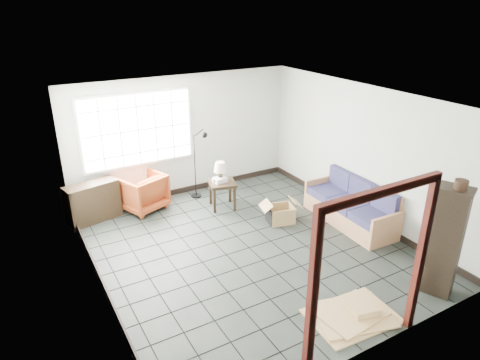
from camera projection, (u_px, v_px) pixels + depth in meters
ground at (249, 248)px, 7.47m from camera, size 5.50×5.50×0.00m
room_shell at (249, 157)px, 6.84m from camera, size 5.02×5.52×2.61m
window_panel at (138, 130)px, 8.55m from camera, size 2.32×0.08×1.52m
doorway_trim at (374, 254)px, 4.77m from camera, size 1.80×0.08×2.20m
futon_sofa at (352, 207)px, 8.22m from camera, size 0.81×1.98×0.86m
armchair at (142, 190)px, 8.71m from camera, size 1.03×1.00×0.83m
side_table at (222, 186)px, 8.76m from camera, size 0.64×0.64×0.57m
table_lamp at (220, 168)px, 8.65m from camera, size 0.29×0.29×0.41m
projector at (220, 180)px, 8.70m from camera, size 0.28×0.23×0.09m
floor_lamp at (200, 161)px, 9.14m from camera, size 0.44×0.27×1.51m
console_shelf at (93, 202)px, 8.28m from camera, size 1.05×0.60×0.77m
tall_shelf at (446, 241)px, 6.04m from camera, size 0.51×0.56×1.68m
pot at (461, 185)px, 5.65m from camera, size 0.21×0.21×0.13m
open_box at (280, 214)px, 8.30m from camera, size 0.86×0.56×0.45m
cardboard_pile at (353, 314)px, 5.83m from camera, size 1.23×1.00×0.17m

